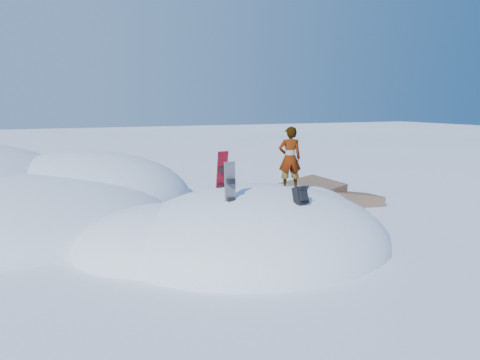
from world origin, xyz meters
name	(u,v)px	position (x,y,z in m)	size (l,w,h in m)	color
ground	(257,245)	(0.00, 0.00, 0.00)	(120.00, 120.00, 0.00)	white
snow_mound	(247,243)	(-0.17, 0.24, 0.00)	(8.00, 6.00, 3.00)	white
rock_outcrop	(316,207)	(3.72, 3.01, 0.01)	(4.68, 4.41, 1.68)	brown
snowboard_red	(222,180)	(-0.68, 0.67, 1.61)	(0.32, 0.27, 1.54)	red
snowboard_dark	(230,193)	(-1.01, -0.72, 1.55)	(0.28, 0.18, 1.43)	black
backpack	(301,195)	(0.43, -1.37, 1.49)	(0.33, 0.38, 0.48)	black
gear_pile	(171,265)	(-2.48, -0.91, 0.13)	(1.01, 0.78, 0.26)	black
person	(290,158)	(0.93, 0.01, 2.17)	(0.58, 0.38, 1.60)	slate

